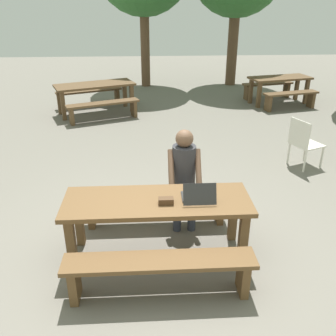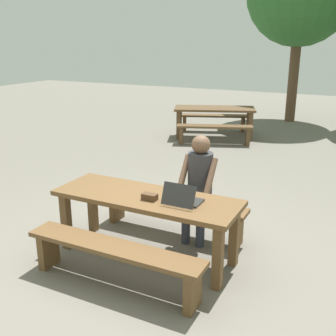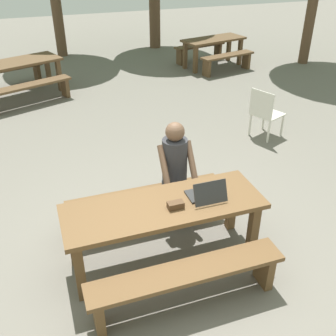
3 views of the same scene
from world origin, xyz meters
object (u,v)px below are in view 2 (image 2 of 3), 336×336
at_px(picnic_table_front, 146,205).
at_px(laptop, 182,199).
at_px(picnic_table_mid, 214,112).
at_px(person_seated, 199,181).
at_px(small_pouch, 150,197).

height_order(picnic_table_front, laptop, laptop).
relative_size(picnic_table_front, picnic_table_mid, 0.99).
bearing_deg(picnic_table_front, person_seated, 60.15).
bearing_deg(picnic_table_mid, small_pouch, -97.23).
relative_size(laptop, picnic_table_mid, 0.17).
relative_size(small_pouch, picnic_table_mid, 0.08).
xyz_separation_m(small_pouch, picnic_table_mid, (-1.43, 5.75, -0.13)).
bearing_deg(small_pouch, picnic_table_front, 135.35).
bearing_deg(small_pouch, person_seated, 69.69).
bearing_deg(picnic_table_front, picnic_table_mid, 103.30).
height_order(laptop, person_seated, person_seated).
bearing_deg(picnic_table_mid, person_seated, -92.77).
bearing_deg(person_seated, laptop, -82.14).
height_order(picnic_table_front, small_pouch, small_pouch).
relative_size(person_seated, picnic_table_mid, 0.62).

